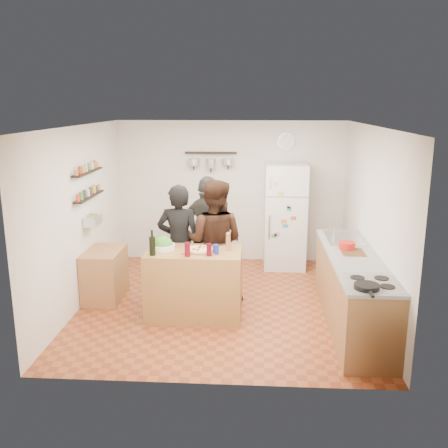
# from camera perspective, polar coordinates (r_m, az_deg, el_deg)

# --- Properties ---
(room_shell) EXTENTS (4.20, 4.20, 4.20)m
(room_shell) POSITION_cam_1_polar(r_m,az_deg,el_deg) (7.22, 0.15, 1.31)
(room_shell) COLOR brown
(room_shell) RESTS_ON ground
(prep_island) EXTENTS (1.25, 0.72, 0.91)m
(prep_island) POSITION_cam_1_polar(r_m,az_deg,el_deg) (6.70, -3.42, -6.80)
(prep_island) COLOR #A6753C
(prep_island) RESTS_ON floor
(pizza_board) EXTENTS (0.42, 0.34, 0.02)m
(pizza_board) POSITION_cam_1_polar(r_m,az_deg,el_deg) (6.52, -2.80, -3.06)
(pizza_board) COLOR brown
(pizza_board) RESTS_ON prep_island
(pizza) EXTENTS (0.34, 0.34, 0.02)m
(pizza) POSITION_cam_1_polar(r_m,az_deg,el_deg) (6.52, -2.80, -2.90)
(pizza) COLOR #D2B98A
(pizza) RESTS_ON pizza_board
(salad_bowl) EXTENTS (0.33, 0.33, 0.07)m
(salad_bowl) POSITION_cam_1_polar(r_m,az_deg,el_deg) (6.66, -7.02, -2.60)
(salad_bowl) COLOR silver
(salad_bowl) RESTS_ON prep_island
(wine_bottle) EXTENTS (0.08, 0.08, 0.24)m
(wine_bottle) POSITION_cam_1_polar(r_m,az_deg,el_deg) (6.39, -8.19, -2.51)
(wine_bottle) COLOR black
(wine_bottle) RESTS_ON prep_island
(wine_glass_near) EXTENTS (0.07, 0.07, 0.18)m
(wine_glass_near) POSITION_cam_1_polar(r_m,az_deg,el_deg) (6.31, -4.21, -2.92)
(wine_glass_near) COLOR #5A0712
(wine_glass_near) RESTS_ON prep_island
(wine_glass_far) EXTENTS (0.07, 0.07, 0.16)m
(wine_glass_far) POSITION_cam_1_polar(r_m,az_deg,el_deg) (6.32, -1.73, -2.95)
(wine_glass_far) COLOR #4F0610
(wine_glass_far) RESTS_ON prep_island
(pepper_mill) EXTENTS (0.06, 0.06, 0.20)m
(pepper_mill) POSITION_cam_1_polar(r_m,az_deg,el_deg) (6.54, 0.48, -2.20)
(pepper_mill) COLOR #905C3C
(pepper_mill) RESTS_ON prep_island
(salt_canister) EXTENTS (0.08, 0.08, 0.12)m
(salt_canister) POSITION_cam_1_polar(r_m,az_deg,el_deg) (6.39, -0.95, -2.91)
(salt_canister) COLOR navy
(salt_canister) RESTS_ON prep_island
(person_left) EXTENTS (0.63, 0.42, 1.71)m
(person_left) POSITION_cam_1_polar(r_m,az_deg,el_deg) (7.10, -5.14, -2.26)
(person_left) COLOR black
(person_left) RESTS_ON floor
(person_center) EXTENTS (0.98, 0.83, 1.78)m
(person_center) POSITION_cam_1_polar(r_m,az_deg,el_deg) (7.05, -1.13, -2.03)
(person_center) COLOR black
(person_center) RESTS_ON floor
(person_back) EXTENTS (1.10, 0.84, 1.74)m
(person_back) POSITION_cam_1_polar(r_m,az_deg,el_deg) (7.56, -1.82, -1.07)
(person_back) COLOR #292724
(person_back) RESTS_ON floor
(counter_run) EXTENTS (0.63, 2.63, 0.90)m
(counter_run) POSITION_cam_1_polar(r_m,az_deg,el_deg) (6.66, 14.51, -7.42)
(counter_run) COLOR #9E7042
(counter_run) RESTS_ON floor
(stove_top) EXTENTS (0.60, 0.62, 0.02)m
(stove_top) POSITION_cam_1_polar(r_m,az_deg,el_deg) (5.63, 16.56, -6.52)
(stove_top) COLOR white
(stove_top) RESTS_ON counter_run
(skillet) EXTENTS (0.26, 0.26, 0.05)m
(skillet) POSITION_cam_1_polar(r_m,az_deg,el_deg) (5.42, 16.00, -6.88)
(skillet) COLOR black
(skillet) RESTS_ON stove_top
(sink) EXTENTS (0.50, 0.80, 0.03)m
(sink) POSITION_cam_1_polar(r_m,az_deg,el_deg) (7.31, 13.52, -1.62)
(sink) COLOR silver
(sink) RESTS_ON counter_run
(cutting_board) EXTENTS (0.30, 0.40, 0.02)m
(cutting_board) POSITION_cam_1_polar(r_m,az_deg,el_deg) (6.67, 14.49, -3.22)
(cutting_board) COLOR brown
(cutting_board) RESTS_ON counter_run
(red_bowl) EXTENTS (0.22, 0.22, 0.09)m
(red_bowl) POSITION_cam_1_polar(r_m,az_deg,el_deg) (6.79, 13.87, -2.38)
(red_bowl) COLOR red
(red_bowl) RESTS_ON counter_run
(fridge) EXTENTS (0.70, 0.68, 1.80)m
(fridge) POSITION_cam_1_polar(r_m,az_deg,el_deg) (8.63, 7.01, 0.90)
(fridge) COLOR white
(fridge) RESTS_ON floor
(wall_clock) EXTENTS (0.30, 0.03, 0.30)m
(wall_clock) POSITION_cam_1_polar(r_m,az_deg,el_deg) (8.77, 7.13, 9.37)
(wall_clock) COLOR silver
(wall_clock) RESTS_ON back_wall
(spice_shelf_lower) EXTENTS (0.12, 1.00, 0.02)m
(spice_shelf_lower) POSITION_cam_1_polar(r_m,az_deg,el_deg) (7.36, -15.14, 3.06)
(spice_shelf_lower) COLOR black
(spice_shelf_lower) RESTS_ON left_wall
(spice_shelf_upper) EXTENTS (0.12, 1.00, 0.02)m
(spice_shelf_upper) POSITION_cam_1_polar(r_m,az_deg,el_deg) (7.31, -15.31, 5.76)
(spice_shelf_upper) COLOR black
(spice_shelf_upper) RESTS_ON left_wall
(produce_basket) EXTENTS (0.18, 0.35, 0.14)m
(produce_basket) POSITION_cam_1_polar(r_m,az_deg,el_deg) (7.42, -14.75, 0.41)
(produce_basket) COLOR silver
(produce_basket) RESTS_ON left_wall
(side_table) EXTENTS (0.50, 0.80, 0.73)m
(side_table) POSITION_cam_1_polar(r_m,az_deg,el_deg) (7.49, -13.47, -5.64)
(side_table) COLOR #A56E45
(side_table) RESTS_ON floor
(pot_rack) EXTENTS (0.90, 0.04, 0.04)m
(pot_rack) POSITION_cam_1_polar(r_m,az_deg,el_deg) (8.73, -1.52, 8.13)
(pot_rack) COLOR black
(pot_rack) RESTS_ON back_wall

